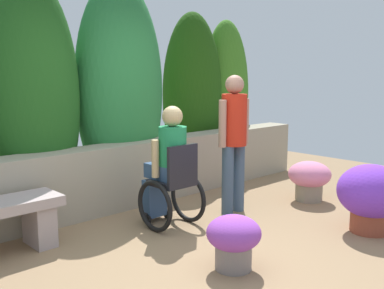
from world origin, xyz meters
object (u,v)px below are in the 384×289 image
person_in_wheelchair (169,171)px  person_standing_companion (234,135)px  flower_pot_terracotta_by_wall (371,195)px  flower_pot_red_accent (309,178)px  flower_pot_purple_near (234,239)px

person_in_wheelchair → person_standing_companion: person_standing_companion is taller
flower_pot_terracotta_by_wall → flower_pot_red_accent: 1.24m
person_standing_companion → flower_pot_terracotta_by_wall: bearing=-70.8°
person_in_wheelchair → flower_pot_red_accent: 2.07m
person_standing_companion → flower_pot_terracotta_by_wall: 1.64m
flower_pot_terracotta_by_wall → flower_pot_red_accent: flower_pot_terracotta_by_wall is taller
person_standing_companion → flower_pot_purple_near: person_standing_companion is taller
person_in_wheelchair → flower_pot_red_accent: size_ratio=2.39×
flower_pot_terracotta_by_wall → person_in_wheelchair: bearing=131.5°
person_standing_companion → flower_pot_red_accent: person_standing_companion is taller
flower_pot_purple_near → person_in_wheelchair: bearing=75.3°
person_in_wheelchair → flower_pot_purple_near: bearing=-96.7°
person_standing_companion → person_in_wheelchair: bearing=168.4°
person_standing_companion → flower_pot_red_accent: bearing=-19.1°
flower_pot_terracotta_by_wall → flower_pot_red_accent: size_ratio=1.31×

